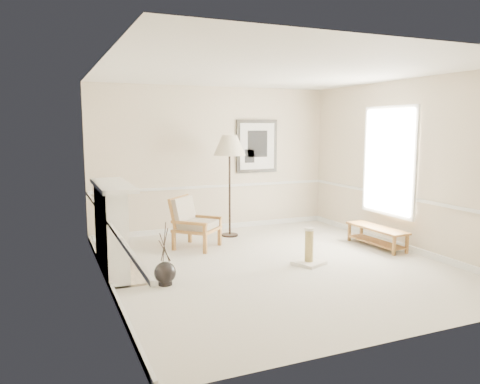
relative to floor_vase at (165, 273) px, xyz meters
name	(u,v)px	position (x,y,z in m)	size (l,w,h in m)	color
ground	(275,265)	(1.78, 0.23, -0.16)	(5.50, 5.50, 0.00)	silver
room	(283,143)	(1.92, 0.30, 1.71)	(5.04, 5.54, 2.92)	beige
fireplace	(112,229)	(-0.56, 0.83, 0.48)	(0.64, 1.64, 1.31)	white
floor_vase	(165,273)	(0.00, 0.00, 0.00)	(0.29, 0.29, 0.86)	black
armchair	(192,220)	(0.92, 1.76, 0.32)	(0.98, 0.98, 0.90)	olive
floor_lamp	(230,148)	(1.85, 2.30, 1.54)	(0.80, 0.80, 1.95)	black
bench	(377,234)	(3.93, 0.51, 0.08)	(0.44, 1.26, 0.35)	olive
scratching_post	(309,253)	(2.26, 0.05, 0.02)	(0.53, 0.53, 0.58)	silver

